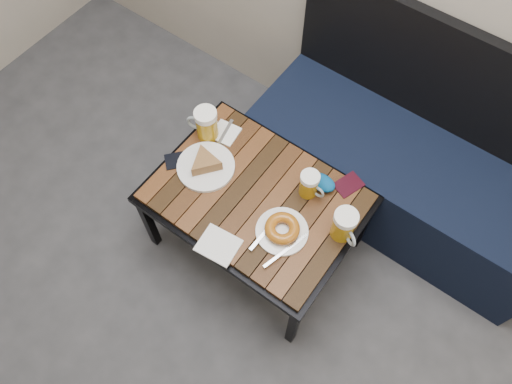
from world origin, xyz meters
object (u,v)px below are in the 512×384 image
Objects in this scene: bench at (403,173)px; beer_mug_right at (344,225)px; cafe_table at (256,200)px; passport_navy at (178,160)px; passport_burgundy at (348,185)px; beer_mug_left at (206,124)px; knit_pouch at (321,182)px; plate_bagel at (282,230)px; beer_mug_centre at (309,184)px; plate_pie at (206,164)px.

beer_mug_right is (-0.05, -0.52, 0.27)m from bench.
passport_navy is at bearing -170.81° from cafe_table.
passport_burgundy is at bearing 43.46° from cafe_table.
passport_burgundy is at bearing 143.26° from beer_mug_right.
beer_mug_left reaches higher than passport_burgundy.
knit_pouch reaches higher than passport_navy.
beer_mug_left is 0.55m from plate_bagel.
bench is 11.31× the size of beer_mug_centre.
beer_mug_right is (0.36, 0.06, 0.12)m from cafe_table.
plate_pie is at bearing -137.55° from bench.
beer_mug_left reaches higher than beer_mug_right.
beer_mug_right is at bearing 9.40° from cafe_table.
beer_mug_left is 0.64m from passport_burgundy.
plate_bagel is at bearing -7.47° from plate_pie.
passport_burgundy is 0.12m from knit_pouch.
knit_pouch is at bearing 68.58° from beer_mug_centre.
bench reaches higher than knit_pouch.
passport_burgundy reaches higher than cafe_table.
knit_pouch is at bearing 88.01° from plate_bagel.
plate_bagel is 2.37× the size of passport_burgundy.
bench reaches higher than cafe_table.
bench is 11.85× the size of knit_pouch.
cafe_table is 0.38m from passport_burgundy.
cafe_table is 0.38m from beer_mug_left.
plate_bagel is (-0.19, -0.13, -0.05)m from beer_mug_right.
cafe_table is 0.39m from beer_mug_right.
cafe_table is at bearing 4.01° from plate_pie.
bench is 0.57m from beer_mug_centre.
plate_pie is at bearing 59.83° from passport_navy.
beer_mug_centre is at bearing 20.79° from plate_pie.
cafe_table is at bearing -117.01° from passport_burgundy.
beer_mug_right is 1.31× the size of passport_burgundy.
beer_mug_right reaches higher than beer_mug_centre.
plate_pie is (-0.40, -0.15, -0.04)m from beer_mug_centre.
plate_pie is 0.13m from passport_navy.
beer_mug_centre reaches higher than plate_pie.
bench is 9.53× the size of beer_mug_right.
beer_mug_right is at bearing -95.05° from bench.
beer_mug_right reaches higher than plate_pie.
beer_mug_left reaches higher than plate_pie.
beer_mug_right is 1.24× the size of knit_pouch.
plate_pie is at bearing -143.31° from beer_mug_right.
passport_navy is 0.91× the size of knit_pouch.
cafe_table is at bearing -134.04° from knit_pouch.
beer_mug_centre is 0.18m from passport_burgundy.
beer_mug_left is 1.04× the size of beer_mug_right.
beer_mug_centre is 0.47× the size of plate_bagel.
beer_mug_left is 1.43× the size of passport_navy.
beer_mug_centre is 0.21m from plate_bagel.
passport_navy is (-0.72, -0.12, -0.07)m from beer_mug_right.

